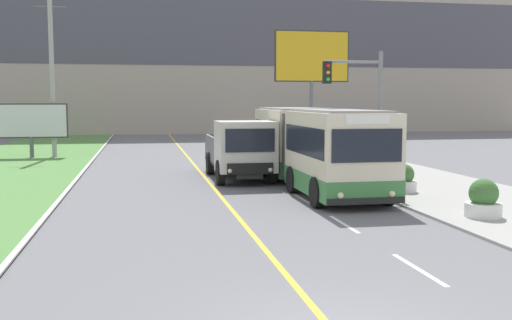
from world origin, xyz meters
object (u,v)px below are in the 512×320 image
object	(u,v)px
billboard_large	(312,61)
billboard_small	(31,122)
city_bus	(314,147)
planter_round_second	(404,180)
planter_round_third	(356,166)
planter_round_near	(483,200)
traffic_light_mast	(362,103)
utility_pole_far	(52,72)
dump_truck	(242,151)

from	to	relation	value
billboard_large	billboard_small	world-z (taller)	billboard_large
city_bus	planter_round_second	distance (m)	3.81
city_bus	planter_round_third	bearing A→B (deg)	43.25
billboard_large	planter_round_third	world-z (taller)	billboard_large
billboard_small	planter_round_near	distance (m)	27.72
planter_round_third	traffic_light_mast	bearing A→B (deg)	-108.15
utility_pole_far	city_bus	bearing A→B (deg)	-51.94
city_bus	utility_pole_far	bearing A→B (deg)	128.06
billboard_large	billboard_small	xyz separation A→B (m)	(-16.87, 2.25, -3.67)
billboard_small	city_bus	bearing A→B (deg)	-48.59
dump_truck	billboard_large	world-z (taller)	billboard_large
planter_round_near	planter_round_second	xyz separation A→B (m)	(-0.17, 4.98, -0.04)
utility_pole_far	traffic_light_mast	xyz separation A→B (m)	(13.31, -17.17, -1.82)
traffic_light_mast	city_bus	bearing A→B (deg)	125.42
utility_pole_far	billboard_small	distance (m)	3.27
dump_truck	utility_pole_far	xyz separation A→B (m)	(-9.47, 13.07, 3.90)
city_bus	dump_truck	distance (m)	3.40
planter_round_third	planter_round_second	bearing A→B (deg)	-89.76
dump_truck	city_bus	bearing A→B (deg)	-41.73
planter_round_near	planter_round_third	bearing A→B (deg)	91.07
traffic_light_mast	billboard_small	xyz separation A→B (m)	(-14.59, 16.90, -1.18)
dump_truck	billboard_small	distance (m)	16.74
traffic_light_mast	planter_round_third	distance (m)	5.47
billboard_small	billboard_large	bearing A→B (deg)	-7.60
city_bus	billboard_large	size ratio (longest dim) A/B	1.51
utility_pole_far	planter_round_near	distance (m)	27.56
traffic_light_mast	planter_round_second	size ratio (longest dim) A/B	5.10
planter_round_third	dump_truck	bearing A→B (deg)	-176.29
dump_truck	billboard_large	size ratio (longest dim) A/B	0.86
city_bus	planter_round_near	xyz separation A→B (m)	(2.95, -7.36, -1.02)
utility_pole_far	planter_round_second	distance (m)	23.53
utility_pole_far	planter_round_near	size ratio (longest dim) A/B	9.18
utility_pole_far	planter_round_third	xyz separation A→B (m)	(14.76, -12.73, -4.67)
traffic_light_mast	utility_pole_far	bearing A→B (deg)	127.79
utility_pole_far	billboard_large	xyz separation A→B (m)	(15.59, -2.52, 0.66)
billboard_large	utility_pole_far	bearing A→B (deg)	170.82
traffic_light_mast	planter_round_near	size ratio (longest dim) A/B	4.70
billboard_small	planter_round_second	xyz separation A→B (m)	(16.06, -17.44, -1.66)
utility_pole_far	billboard_small	size ratio (longest dim) A/B	2.39
traffic_light_mast	dump_truck	bearing A→B (deg)	133.14
city_bus	utility_pole_far	size ratio (longest dim) A/B	1.13
dump_truck	billboard_large	distance (m)	13.02
billboard_small	planter_round_second	distance (m)	23.77
traffic_light_mast	planter_round_third	bearing A→B (deg)	71.85
dump_truck	planter_round_third	xyz separation A→B (m)	(5.29, 0.34, -0.77)
traffic_light_mast	planter_round_second	world-z (taller)	traffic_light_mast
billboard_small	planter_round_third	size ratio (longest dim) A/B	4.22
traffic_light_mast	planter_round_near	bearing A→B (deg)	-73.42
city_bus	dump_truck	world-z (taller)	city_bus
utility_pole_far	planter_round_second	xyz separation A→B (m)	(14.79, -17.70, -4.66)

